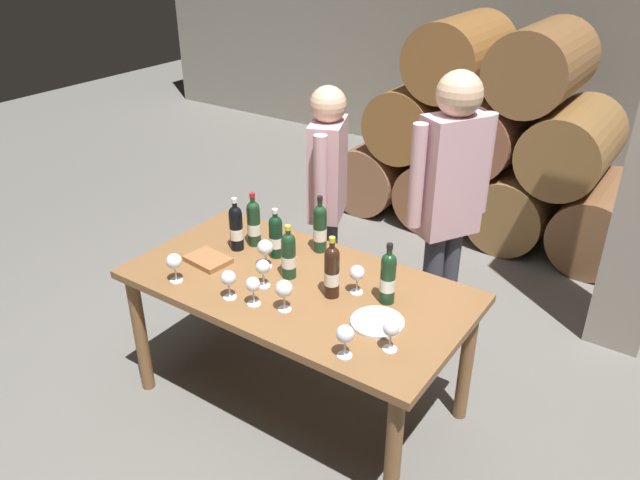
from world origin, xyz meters
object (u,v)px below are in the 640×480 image
Objects in this scene: wine_glass_2 at (253,286)px; wine_glass_8 at (391,330)px; wine_bottle_0 at (320,228)px; wine_glass_1 at (265,248)px; wine_bottle_5 at (276,236)px; wine_bottle_3 at (254,223)px; sommelier_presenting at (448,199)px; taster_seated_left at (328,191)px; wine_glass_0 at (263,268)px; tasting_notebook at (208,260)px; serving_plate at (377,322)px; wine_bottle_6 at (289,255)px; wine_glass_7 at (345,335)px; wine_glass_4 at (357,274)px; dining_table at (297,298)px; wine_bottle_1 at (388,277)px; wine_bottle_4 at (236,227)px; wine_glass_3 at (284,289)px; wine_glass_5 at (228,279)px; wine_glass_6 at (174,262)px; wine_bottle_2 at (331,271)px.

wine_glass_8 is at bearing 4.95° from wine_glass_2.
wine_bottle_0 is 0.33m from wine_glass_1.
wine_bottle_5 is 1.89× the size of wine_glass_2.
wine_bottle_3 is 0.18× the size of sommelier_presenting.
sommelier_presenting is 0.75m from taster_seated_left.
wine_glass_2 is 0.69m from wine_glass_8.
tasting_notebook is (-0.39, 0.02, -0.09)m from wine_glass_0.
wine_bottle_5 is 0.79m from serving_plate.
wine_bottle_5 is at bearing 144.43° from wine_bottle_6.
wine_bottle_3 is at bearing 149.75° from wine_glass_7.
serving_plate is (0.21, -0.16, -0.10)m from wine_glass_4.
wine_bottle_3 is 0.20× the size of taster_seated_left.
wine_glass_2 reaches higher than wine_glass_8.
dining_table is at bearing -31.89° from wine_bottle_5.
wine_glass_7 is at bearing -34.01° from wine_bottle_5.
tasting_notebook is at bearing -166.73° from wine_glass_4.
wine_glass_2 is (0.37, -0.46, -0.03)m from wine_bottle_3.
wine_glass_7 is 0.29m from serving_plate.
taster_seated_left is at bearing 96.61° from wine_glass_1.
tasting_notebook is (-0.79, -0.19, -0.09)m from wine_glass_4.
wine_glass_1 is 1.07× the size of wine_glass_2.
wine_bottle_1 is 0.46m from wine_glass_7.
sommelier_presenting reaches higher than wine_bottle_4.
wine_bottle_4 reaches higher than wine_glass_3.
wine_glass_4 is (0.72, -0.10, -0.03)m from wine_bottle_3.
wine_glass_4 is at bearing 46.20° from wine_glass_2.
wine_bottle_0 is at bearing 156.69° from wine_bottle_1.
wine_bottle_6 is (0.18, -0.13, 0.00)m from wine_bottle_5.
wine_glass_4 is at bearing -7.07° from wine_bottle_5.
tasting_notebook is at bearing -168.91° from dining_table.
wine_bottle_6 is 0.74m from wine_glass_8.
wine_glass_5 reaches higher than wine_glass_0.
wine_glass_3 is at bearing -137.37° from wine_bottle_1.
taster_seated_left is at bearing 76.70° from wine_bottle_3.
sommelier_presenting reaches higher than wine_glass_5.
dining_table is 0.51m from wine_bottle_1.
wine_bottle_3 reaches higher than wine_glass_3.
wine_glass_0 is 0.93× the size of wine_glass_3.
wine_glass_1 is 0.09× the size of sommelier_presenting.
wine_bottle_6 is at bearing -171.38° from wine_bottle_1.
wine_glass_7 is (1.00, -0.02, -0.00)m from wine_glass_6.
dining_table is at bearing 144.97° from wine_glass_7.
wine_bottle_2 is 2.11× the size of wine_glass_4.
wine_bottle_3 is at bearing 141.55° from wine_glass_3.
wine_bottle_6 is (0.03, -0.31, -0.01)m from wine_bottle_0.
serving_plate is at bearing -73.84° from wine_bottle_1.
wine_glass_5 reaches higher than tasting_notebook.
wine_bottle_4 is (-0.92, -0.00, -0.00)m from wine_bottle_1.
wine_bottle_5 is 1.90× the size of wine_glass_8.
wine_bottle_6 reaches higher than serving_plate.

